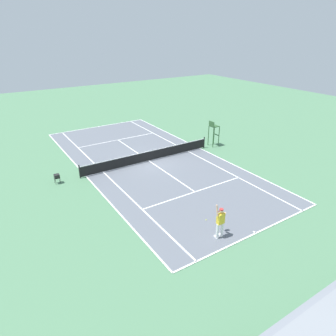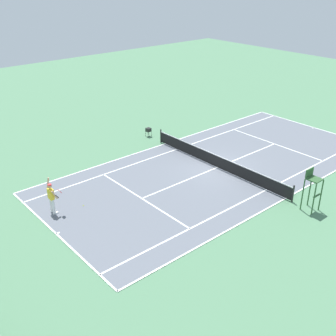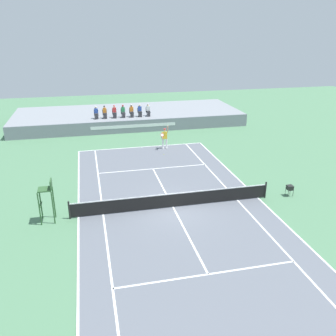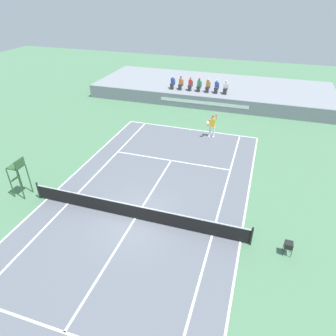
% 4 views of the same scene
% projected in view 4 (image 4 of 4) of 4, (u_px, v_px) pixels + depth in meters
% --- Properties ---
extents(ground_plane, '(80.00, 80.00, 0.00)m').
position_uv_depth(ground_plane, '(135.00, 219.00, 16.03)').
color(ground_plane, '#4C7A56').
extents(court, '(11.08, 23.88, 0.03)m').
position_uv_depth(court, '(135.00, 219.00, 16.02)').
color(court, slate).
rests_on(court, ground).
extents(net, '(11.98, 0.10, 1.07)m').
position_uv_depth(net, '(134.00, 211.00, 15.75)').
color(net, black).
rests_on(net, ground).
extents(barrier_wall, '(24.63, 0.25, 1.29)m').
position_uv_depth(barrier_wall, '(203.00, 103.00, 29.34)').
color(barrier_wall, gray).
rests_on(barrier_wall, ground).
extents(bleacher_platform, '(24.63, 8.88, 1.29)m').
position_uv_depth(bleacher_platform, '(212.00, 89.00, 33.04)').
color(bleacher_platform, gray).
rests_on(bleacher_platform, ground).
extents(spectator_seated_0, '(0.44, 0.60, 1.26)m').
position_uv_depth(spectator_seated_0, '(172.00, 83.00, 30.82)').
color(spectator_seated_0, '#474C56').
rests_on(spectator_seated_0, bleacher_platform).
extents(spectator_seated_1, '(0.44, 0.60, 1.26)m').
position_uv_depth(spectator_seated_1, '(181.00, 83.00, 30.59)').
color(spectator_seated_1, '#474C56').
rests_on(spectator_seated_1, bleacher_platform).
extents(spectator_seated_2, '(0.44, 0.60, 1.26)m').
position_uv_depth(spectator_seated_2, '(190.00, 84.00, 30.33)').
color(spectator_seated_2, '#474C56').
rests_on(spectator_seated_2, bleacher_platform).
extents(spectator_seated_3, '(0.44, 0.60, 1.26)m').
position_uv_depth(spectator_seated_3, '(199.00, 85.00, 30.10)').
color(spectator_seated_3, '#474C56').
rests_on(spectator_seated_3, bleacher_platform).
extents(spectator_seated_4, '(0.44, 0.60, 1.26)m').
position_uv_depth(spectator_seated_4, '(208.00, 86.00, 29.87)').
color(spectator_seated_4, '#474C56').
rests_on(spectator_seated_4, bleacher_platform).
extents(spectator_seated_5, '(0.44, 0.60, 1.26)m').
position_uv_depth(spectator_seated_5, '(216.00, 87.00, 29.64)').
color(spectator_seated_5, '#474C56').
rests_on(spectator_seated_5, bleacher_platform).
extents(spectator_seated_6, '(0.44, 0.60, 1.26)m').
position_uv_depth(spectator_seated_6, '(225.00, 88.00, 29.41)').
color(spectator_seated_6, '#474C56').
rests_on(spectator_seated_6, bleacher_platform).
extents(tennis_player, '(0.77, 0.62, 2.08)m').
position_uv_depth(tennis_player, '(212.00, 125.00, 23.95)').
color(tennis_player, white).
rests_on(tennis_player, ground).
extents(tennis_ball, '(0.07, 0.07, 0.07)m').
position_uv_depth(tennis_ball, '(202.00, 144.00, 23.26)').
color(tennis_ball, '#D1E533').
rests_on(tennis_ball, ground).
extents(umpire_chair, '(0.77, 0.77, 2.44)m').
position_uv_depth(umpire_chair, '(18.00, 172.00, 17.04)').
color(umpire_chair, '#2D562D').
rests_on(umpire_chair, ground).
extents(ball_hopper, '(0.36, 0.36, 0.70)m').
position_uv_depth(ball_hopper, '(289.00, 245.00, 13.69)').
color(ball_hopper, black).
rests_on(ball_hopper, ground).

